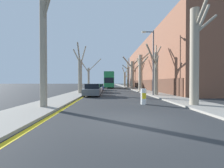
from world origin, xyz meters
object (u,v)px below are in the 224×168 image
Objects in this scene: street_tree_left_2 at (88,76)px; street_tree_right_3 at (132,73)px; parked_car_1 at (96,88)px; traffic_bollard at (143,96)px; street_tree_right_5 at (125,78)px; street_tree_right_0 at (196,52)px; parked_car_0 at (93,90)px; street_tree_left_1 at (80,73)px; double_decker_bus at (109,79)px; street_tree_left_0 at (44,42)px; street_tree_right_1 at (156,70)px; street_tree_right_2 at (141,71)px; lamp_post at (152,59)px; parked_car_2 at (99,87)px; street_tree_right_4 at (128,75)px.

street_tree_left_2 is 0.87× the size of street_tree_right_3.
traffic_bollard is (4.35, -12.70, -0.07)m from parked_car_1.
street_tree_right_0 is at bearing -90.04° from street_tree_right_5.
street_tree_left_1 is at bearing 124.95° from parked_car_0.
double_decker_bus is (4.02, 20.70, -0.45)m from street_tree_left_1.
street_tree_right_1 is at bearing 41.72° from street_tree_left_0.
street_tree_right_2 is 9.00m from lamp_post.
street_tree_left_0 is at bearing -110.54° from street_tree_right_3.
street_tree_right_5 is (0.03, 25.01, -0.60)m from street_tree_right_2.
street_tree_left_0 is 12.83m from street_tree_right_1.
street_tree_right_1 is at bearing -57.70° from parked_car_2.
street_tree_right_5 is at bearing 77.26° from parked_car_0.
street_tree_left_0 is at bearing -98.20° from parked_car_1.
street_tree_right_4 is 2.05× the size of parked_car_2.
street_tree_right_1 is 33.41m from street_tree_right_5.
street_tree_right_1 is at bearing -15.24° from street_tree_left_1.
street_tree_right_0 is 0.94× the size of lamp_post.
street_tree_right_4 is at bearing 51.36° from street_tree_left_2.
street_tree_right_2 reaches higher than parked_car_1.
street_tree_right_4 reaches higher than double_decker_bus.
parked_car_0 is at bearing -55.05° from street_tree_left_1.
street_tree_right_0 is at bearing -89.92° from street_tree_right_4.
parked_car_1 is at bearing 90.00° from parked_car_0.
traffic_bollard is (4.35, -18.86, -0.05)m from parked_car_2.
street_tree_left_0 reaches higher than street_tree_right_5.
street_tree_right_5 is (9.66, 41.91, -1.11)m from street_tree_left_0.
street_tree_left_1 is at bearing -88.85° from street_tree_left_2.
street_tree_left_0 is 43.03m from street_tree_right_5.
street_tree_right_5 is 1.65× the size of parked_car_0.
double_decker_bus is 17.80m from parked_car_1.
street_tree_left_1 is at bearing 160.62° from lamp_post.
street_tree_right_2 reaches higher than parked_car_2.
street_tree_right_4 is at bearing 89.39° from street_tree_right_3.
street_tree_left_0 reaches higher than traffic_bollard.
street_tree_right_4 reaches higher than parked_car_0.
double_decker_bus is 11.74m from parked_car_2.
street_tree_right_0 reaches higher than parked_car_2.
street_tree_right_1 is at bearing -37.21° from parked_car_1.
street_tree_right_2 is at bearing -24.55° from parked_car_2.
parked_car_2 is at bearing 78.05° from street_tree_left_1.
street_tree_right_3 is 1.65× the size of parked_car_1.
parked_car_1 is at bearing -111.44° from street_tree_right_4.
street_tree_left_1 is 0.91× the size of lamp_post.
lamp_post is at bearing -55.61° from street_tree_left_2.
parked_car_1 is at bearing 142.79° from street_tree_right_1.
parked_car_0 is (1.96, -2.81, -2.18)m from street_tree_left_1.
street_tree_right_0 is 6.23× the size of traffic_bollard.
street_tree_right_3 is (-0.13, 24.78, 0.04)m from street_tree_right_0.
street_tree_left_0 is 11.99m from lamp_post.
parked_car_0 is at bearing -90.00° from parked_car_2.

